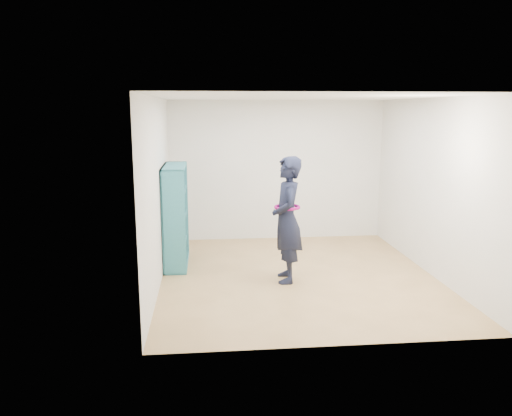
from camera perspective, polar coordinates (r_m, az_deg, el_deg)
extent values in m
plane|color=#997545|center=(7.51, 4.77, -7.73)|extent=(4.50, 4.50, 0.00)
plane|color=white|center=(7.11, 5.12, 12.51)|extent=(4.50, 4.50, 0.00)
cube|color=silver|center=(7.11, -11.13, 1.82)|extent=(0.02, 4.50, 2.60)
cube|color=silver|center=(7.81, 19.52, 2.23)|extent=(0.02, 4.50, 2.60)
cube|color=silver|center=(9.39, 2.41, 4.28)|extent=(4.00, 0.02, 2.60)
cube|color=silver|center=(5.04, 9.64, -1.95)|extent=(4.00, 0.02, 2.60)
cube|color=#296F81|center=(7.40, -9.42, -1.76)|extent=(0.35, 0.02, 1.58)
cube|color=#296F81|center=(8.53, -8.94, -0.02)|extent=(0.35, 0.02, 1.58)
cube|color=#296F81|center=(8.16, -8.99, -6.18)|extent=(0.35, 1.19, 0.02)
cube|color=#296F81|center=(7.84, -9.34, 4.75)|extent=(0.35, 1.19, 0.02)
cube|color=#296F81|center=(7.98, -10.31, -0.85)|extent=(0.02, 1.19, 1.58)
cube|color=#296F81|center=(7.78, -9.24, -1.12)|extent=(0.32, 0.02, 1.53)
cube|color=#296F81|center=(8.15, -9.09, -0.55)|extent=(0.32, 0.02, 1.53)
cube|color=#296F81|center=(8.05, -9.08, -3.49)|extent=(0.32, 1.14, 0.02)
cube|color=#296F81|center=(7.97, -9.16, -0.83)|extent=(0.32, 1.14, 0.02)
cube|color=#296F81|center=(7.90, -9.25, 1.89)|extent=(0.32, 1.14, 0.02)
cube|color=beige|center=(7.78, -9.01, -6.66)|extent=(0.22, 0.14, 0.06)
cube|color=black|center=(7.60, -9.07, -3.46)|extent=(0.18, 0.16, 0.21)
cube|color=maroon|center=(7.51, -9.16, -0.63)|extent=(0.18, 0.16, 0.21)
cube|color=silver|center=(7.51, -9.28, 1.83)|extent=(0.22, 0.14, 0.08)
cube|color=navy|center=(8.07, -8.83, -5.38)|extent=(0.18, 0.16, 0.22)
cube|color=brown|center=(7.96, -8.92, -2.59)|extent=(0.18, 0.16, 0.27)
cube|color=#BFB28C|center=(7.95, -9.03, -0.55)|extent=(0.22, 0.14, 0.06)
cube|color=#26594C|center=(7.82, -9.08, 2.63)|extent=(0.18, 0.16, 0.20)
cube|color=beige|center=(8.42, -8.70, -4.53)|extent=(0.18, 0.16, 0.26)
cube|color=black|center=(8.40, -8.81, -2.59)|extent=(0.22, 0.14, 0.06)
cube|color=maroon|center=(8.25, -8.86, 0.50)|extent=(0.18, 0.16, 0.23)
cube|color=silver|center=(8.19, -8.94, 3.04)|extent=(0.18, 0.16, 0.20)
imported|color=black|center=(7.07, 3.56, -1.35)|extent=(0.45, 0.67, 1.80)
torus|color=#970B66|center=(7.03, 3.58, 0.11)|extent=(0.38, 0.38, 0.04)
cube|color=silver|center=(7.11, 2.26, -0.28)|extent=(0.02, 0.11, 0.13)
cube|color=black|center=(7.11, 2.26, -0.28)|extent=(0.02, 0.10, 0.13)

